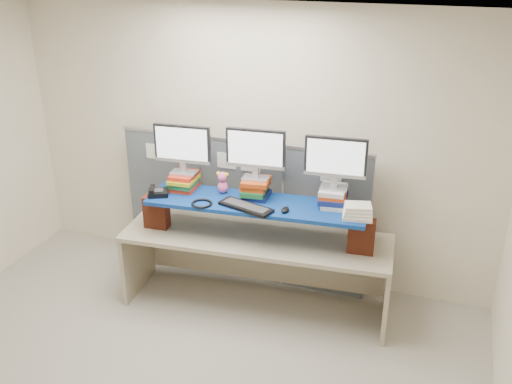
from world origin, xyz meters
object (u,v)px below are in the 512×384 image
at_px(monitor_right, 336,160).
at_px(keyboard, 246,207).
at_px(desk_phone, 158,192).
at_px(monitor_left, 182,146).
at_px(blue_board, 256,204).
at_px(monitor_center, 256,151).
at_px(desk, 256,251).

xyz_separation_m(monitor_right, keyboard, (-0.71, -0.33, -0.42)).
bearing_deg(keyboard, desk_phone, -163.81).
bearing_deg(desk_phone, monitor_right, -13.62).
bearing_deg(desk_phone, monitor_left, 25.24).
distance_m(blue_board, monitor_center, 0.48).
height_order(desk, monitor_center, monitor_center).
height_order(desk, monitor_right, monitor_right).
xyz_separation_m(monitor_center, desk_phone, (-0.87, -0.28, -0.42)).
relative_size(blue_board, monitor_center, 3.68).
bearing_deg(monitor_center, blue_board, -73.74).
bearing_deg(monitor_left, monitor_center, -0.00).
distance_m(desk, blue_board, 0.49).
relative_size(desk, keyboard, 4.87).
distance_m(blue_board, monitor_left, 0.87).
bearing_deg(monitor_left, blue_board, -9.15).
bearing_deg(monitor_center, monitor_left, 180.00).
xyz_separation_m(blue_board, monitor_center, (-0.05, 0.12, 0.46)).
height_order(monitor_center, monitor_right, monitor_center).
distance_m(desk, monitor_center, 0.96).
xyz_separation_m(monitor_left, keyboard, (0.70, -0.21, -0.41)).
bearing_deg(blue_board, keyboard, -109.47).
height_order(desk, monitor_left, monitor_left).
xyz_separation_m(desk, monitor_left, (-0.74, 0.05, 0.93)).
xyz_separation_m(desk, keyboard, (-0.04, -0.15, 0.52)).
xyz_separation_m(desk, monitor_right, (0.67, 0.18, 0.93)).
height_order(monitor_left, keyboard, monitor_left).
xyz_separation_m(desk, desk_phone, (-0.92, -0.16, 0.53)).
bearing_deg(monitor_left, desk, -9.15).
height_order(desk, blue_board, blue_board).
relative_size(monitor_right, keyboard, 1.03).
relative_size(monitor_right, desk_phone, 2.29).
bearing_deg(monitor_right, blue_board, -170.15).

